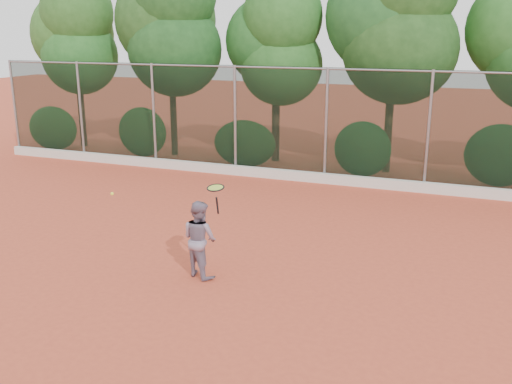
% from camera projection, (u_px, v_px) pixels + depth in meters
% --- Properties ---
extents(ground, '(80.00, 80.00, 0.00)m').
position_uv_depth(ground, '(238.00, 264.00, 11.51)').
color(ground, '#C1482D').
rests_on(ground, ground).
extents(concrete_curb, '(24.00, 0.20, 0.30)m').
position_uv_depth(concrete_curb, '(323.00, 178.00, 17.60)').
color(concrete_curb, silver).
rests_on(concrete_curb, ground).
extents(tennis_player, '(0.89, 0.81, 1.49)m').
position_uv_depth(tennis_player, '(200.00, 239.00, 10.78)').
color(tennis_player, gray).
rests_on(tennis_player, ground).
extents(chainlink_fence, '(24.09, 0.09, 3.50)m').
position_uv_depth(chainlink_fence, '(326.00, 122.00, 17.29)').
color(chainlink_fence, black).
rests_on(chainlink_fence, ground).
extents(foliage_backdrop, '(23.70, 3.63, 7.55)m').
position_uv_depth(foliage_backdrop, '(327.00, 35.00, 18.57)').
color(foliage_backdrop, '#3E2518').
rests_on(foliage_backdrop, ground).
extents(tennis_racket, '(0.36, 0.36, 0.56)m').
position_uv_depth(tennis_racket, '(216.00, 190.00, 10.19)').
color(tennis_racket, black).
rests_on(tennis_racket, ground).
extents(tennis_ball_in_flight, '(0.06, 0.06, 0.06)m').
position_uv_depth(tennis_ball_in_flight, '(112.00, 194.00, 10.65)').
color(tennis_ball_in_flight, '#F2F938').
rests_on(tennis_ball_in_flight, ground).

